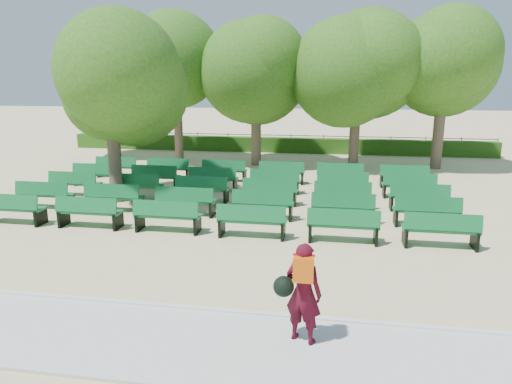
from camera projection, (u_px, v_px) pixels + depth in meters
ground at (219, 216)px, 14.86m from camera, size 120.00×120.00×0.00m
paving at (114, 337)px, 7.76m from camera, size 30.00×2.20×0.06m
curb at (141, 305)px, 8.86m from camera, size 30.00×0.12×0.10m
hedge at (274, 145)px, 28.16m from camera, size 26.00×0.70×0.90m
fence at (275, 151)px, 28.65m from camera, size 26.00×0.10×1.02m
tree_line at (265, 163)px, 24.44m from camera, size 21.80×6.80×7.04m
bench_array at (236, 200)px, 16.47m from camera, size 1.96×0.72×1.22m
tree_among at (110, 93)px, 15.78m from camera, size 3.90×3.90×5.64m
person at (302, 291)px, 7.41m from camera, size 0.86×0.61×1.72m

